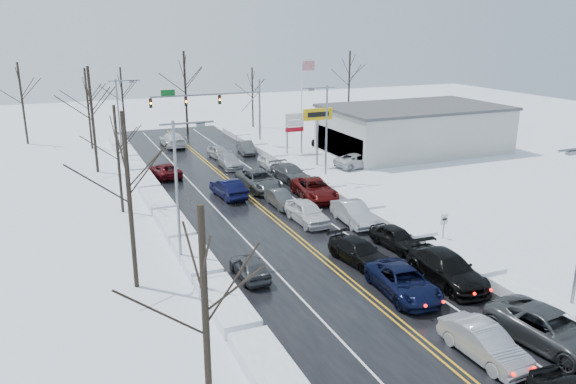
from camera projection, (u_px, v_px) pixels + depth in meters
name	position (u px, v px, depth m)	size (l,w,h in m)	color
ground	(283.00, 226.00, 41.50)	(160.00, 160.00, 0.00)	white
road_surface	(273.00, 218.00, 43.26)	(14.00, 84.00, 0.01)	black
snow_bank_left	(175.00, 231.00, 40.42)	(1.94, 72.00, 0.68)	white
snow_bank_right	(359.00, 206.00, 46.10)	(1.94, 72.00, 0.68)	white
traffic_signal_mast	(219.00, 103.00, 65.91)	(13.28, 0.39, 8.00)	slate
tires_plus_sign	(318.00, 118.00, 58.10)	(3.20, 0.34, 6.00)	slate
used_vehicles_sign	(294.00, 125.00, 63.88)	(2.20, 0.22, 4.65)	slate
speed_limit_sign	(444.00, 224.00, 37.03)	(0.55, 0.09, 2.35)	slate
flagpole	(303.00, 93.00, 71.94)	(1.87, 1.20, 10.00)	silver
dealership_building	(414.00, 128.00, 65.58)	(20.40, 12.40, 5.30)	#B6B6B1
streetlight_ne	(325.00, 126.00, 51.90)	(3.20, 0.25, 9.00)	slate
streetlight_sw	(180.00, 182.00, 33.35)	(3.20, 0.25, 9.00)	slate
streetlight_nw	(121.00, 115.00, 58.05)	(3.20, 0.25, 9.00)	slate
tree_left_a	(204.00, 285.00, 17.94)	(3.60, 3.60, 9.00)	#2D231C
tree_left_b	(127.00, 167.00, 29.91)	(4.00, 4.00, 10.00)	#2D231C
tree_left_c	(117.00, 138.00, 42.93)	(3.40, 3.40, 8.50)	#2D231C
tree_left_d	(91.00, 99.00, 54.63)	(4.20, 4.20, 10.50)	#2D231C
tree_left_e	(87.00, 93.00, 65.56)	(3.80, 3.80, 9.50)	#2D231C
tree_far_a	(20.00, 87.00, 68.07)	(4.00, 4.00, 10.00)	#2D231C
tree_far_b	(122.00, 88.00, 73.63)	(3.60, 3.60, 9.00)	#2D231C
tree_far_c	(185.00, 77.00, 74.46)	(4.40, 4.40, 11.00)	#2D231C
tree_far_d	(252.00, 86.00, 80.01)	(3.40, 3.40, 8.50)	#2D231C
tree_far_e	(349.00, 72.00, 86.03)	(4.20, 4.20, 10.50)	#2D231C
queued_car_1	(483.00, 358.00, 25.08)	(1.60, 4.58, 1.51)	#A4A6AC
queued_car_2	(403.00, 294.00, 30.97)	(2.52, 5.47, 1.52)	black
queued_car_3	(359.00, 262.00, 35.13)	(2.00, 4.93, 1.43)	black
queued_car_4	(307.00, 223.00, 42.20)	(1.95, 4.86, 1.66)	white
queued_car_5	(281.00, 207.00, 45.92)	(1.40, 4.01, 1.32)	#3D3F42
queued_car_6	(260.00, 189.00, 50.70)	(2.83, 6.13, 1.70)	#404345
queued_car_7	(230.00, 168.00, 58.42)	(1.92, 4.73, 1.37)	#9A9DA2
queued_car_8	(219.00, 158.00, 62.42)	(1.68, 4.17, 1.42)	#A9ABB1
queued_car_10	(548.00, 345.00, 26.04)	(2.78, 6.03, 1.68)	#393B3D
queued_car_11	(446.00, 282.00, 32.44)	(2.41, 5.93, 1.72)	black
queued_car_12	(396.00, 248.00, 37.45)	(1.72, 4.28, 1.46)	black
queued_car_13	(353.00, 223.00, 42.04)	(1.72, 4.92, 1.62)	#AFB1B7
queued_car_14	(314.00, 198.00, 48.05)	(2.80, 6.06, 1.69)	#4B0A0A
queued_car_15	(290.00, 181.00, 53.37)	(2.20, 5.42, 1.57)	#46494C
queued_car_16	(270.00, 168.00, 58.21)	(1.57, 3.91, 1.33)	silver
queued_car_17	(246.00, 153.00, 64.83)	(1.50, 4.30, 1.42)	#46484B
oncoming_car_0	(229.00, 197.00, 48.41)	(1.72, 4.93, 1.62)	black
oncoming_car_1	(166.00, 177.00, 54.86)	(2.26, 4.91, 1.36)	#4E0A10
oncoming_car_2	(173.00, 146.00, 68.57)	(2.40, 5.91, 1.72)	white
oncoming_car_3	(250.00, 277.00, 33.05)	(1.59, 3.95, 1.35)	#3D3F42
parked_car_0	(358.00, 167.00, 58.62)	(2.42, 5.24, 1.46)	silver
parked_car_1	(373.00, 161.00, 61.14)	(1.94, 4.77, 1.39)	#3B3D40
parked_car_2	(325.00, 149.00, 67.42)	(1.83, 4.54, 1.55)	black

